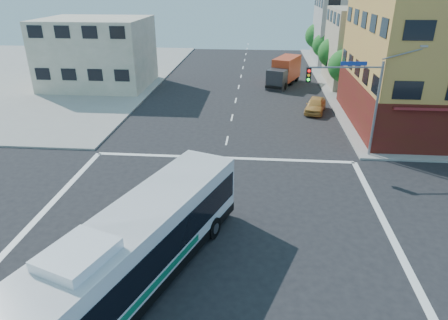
{
  "coord_description": "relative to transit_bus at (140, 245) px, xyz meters",
  "views": [
    {
      "loc": [
        2.41,
        -17.35,
        12.02
      ],
      "look_at": [
        0.59,
        3.49,
        2.56
      ],
      "focal_mm": 32.0,
      "sensor_mm": 36.0,
      "label": 1
    }
  ],
  "objects": [
    {
      "name": "street_tree_c",
      "position": [
        14.19,
        47.89,
        1.57
      ],
      "size": [
        3.4,
        3.4,
        5.29
      ],
      "color": "#332312",
      "rests_on": "ground"
    },
    {
      "name": "parked_car",
      "position": [
        10.4,
        25.43,
        -1.16
      ],
      "size": [
        2.76,
        4.61,
        1.47
      ],
      "primitive_type": "imported",
      "rotation": [
        0.0,
        0.0,
        -0.25
      ],
      "color": "gold",
      "rests_on": "ground"
    },
    {
      "name": "transit_bus",
      "position": [
        0.0,
        0.0,
        0.0
      ],
      "size": [
        7.14,
        13.22,
        3.87
      ],
      "rotation": [
        0.0,
        0.0,
        -0.35
      ],
      "color": "black",
      "rests_on": "ground"
    },
    {
      "name": "street_tree_d",
      "position": [
        14.19,
        55.89,
        1.99
      ],
      "size": [
        4.0,
        4.0,
        6.03
      ],
      "color": "#332312",
      "rests_on": "ground"
    },
    {
      "name": "building_west",
      "position": [
        -14.73,
        33.95,
        2.11
      ],
      "size": [
        12.06,
        10.06,
        8.0
      ],
      "color": "beige",
      "rests_on": "ground"
    },
    {
      "name": "ground",
      "position": [
        2.29,
        3.97,
        -1.89
      ],
      "size": [
        120.0,
        120.0,
        0.0
      ],
      "primitive_type": "plane",
      "color": "black",
      "rests_on": "ground"
    },
    {
      "name": "street_tree_b",
      "position": [
        14.19,
        39.89,
        1.86
      ],
      "size": [
        3.8,
        3.8,
        5.79
      ],
      "color": "#332312",
      "rests_on": "ground"
    },
    {
      "name": "box_truck",
      "position": [
        7.81,
        36.61,
        -0.3
      ],
      "size": [
        4.62,
        7.56,
        3.29
      ],
      "rotation": [
        0.0,
        0.0,
        -0.37
      ],
      "color": "#29292E",
      "rests_on": "ground"
    },
    {
      "name": "street_tree_a",
      "position": [
        14.19,
        31.89,
        1.7
      ],
      "size": [
        3.6,
        3.6,
        5.53
      ],
      "color": "#332312",
      "rests_on": "ground"
    },
    {
      "name": "signal_mast_ne",
      "position": [
        11.36,
        14.59,
        3.09
      ],
      "size": [
        7.91,
        1.13,
        8.07
      ],
      "color": "gray",
      "rests_on": "ground"
    },
    {
      "name": "building_east_near",
      "position": [
        19.27,
        37.95,
        2.61
      ],
      "size": [
        12.06,
        10.06,
        9.0
      ],
      "color": "tan",
      "rests_on": "ground"
    },
    {
      "name": "building_east_far",
      "position": [
        19.26,
        51.95,
        3.11
      ],
      "size": [
        12.06,
        10.06,
        10.0
      ],
      "color": "#A0A09B",
      "rests_on": "ground"
    }
  ]
}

